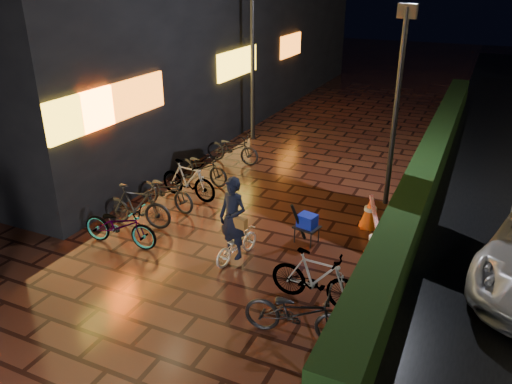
% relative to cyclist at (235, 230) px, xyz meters
% --- Properties ---
extents(ground, '(80.00, 80.00, 0.00)m').
position_rel_cyclist_xyz_m(ground, '(-0.30, -1.36, -0.67)').
color(ground, '#381911').
rests_on(ground, ground).
extents(hedge, '(0.70, 20.00, 1.00)m').
position_rel_cyclist_xyz_m(hedge, '(3.00, 6.64, -0.17)').
color(hedge, black).
rests_on(hedge, ground).
extents(lamp_post_hedge, '(0.46, 0.20, 4.79)m').
position_rel_cyclist_xyz_m(lamp_post_hedge, '(2.24, 4.08, 1.96)').
color(lamp_post_hedge, black).
rests_on(lamp_post_hedge, ground).
extents(lamp_post_sf, '(0.52, 0.15, 5.41)m').
position_rel_cyclist_xyz_m(lamp_post_sf, '(-3.17, 7.61, 2.30)').
color(lamp_post_sf, black).
rests_on(lamp_post_sf, ground).
extents(cyclist, '(0.71, 1.33, 1.81)m').
position_rel_cyclist_xyz_m(cyclist, '(0.00, 0.00, 0.00)').
color(cyclist, white).
rests_on(cyclist, ground).
extents(traffic_barrier, '(0.93, 1.85, 0.75)m').
position_rel_cyclist_xyz_m(traffic_barrier, '(2.36, 1.95, -0.30)').
color(traffic_barrier, red).
rests_on(traffic_barrier, ground).
extents(cart_assembly, '(0.61, 0.52, 0.96)m').
position_rel_cyclist_xyz_m(cart_assembly, '(1.07, 1.29, -0.18)').
color(cart_assembly, black).
rests_on(cart_assembly, ground).
extents(parked_bikes_storefront, '(2.02, 6.26, 1.02)m').
position_rel_cyclist_xyz_m(parked_bikes_storefront, '(-2.64, 2.04, -0.20)').
color(parked_bikes_storefront, black).
rests_on(parked_bikes_storefront, ground).
extents(parked_bikes_hedge, '(1.82, 1.68, 1.02)m').
position_rel_cyclist_xyz_m(parked_bikes_hedge, '(1.97, -1.23, -0.19)').
color(parked_bikes_hedge, black).
rests_on(parked_bikes_hedge, ground).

